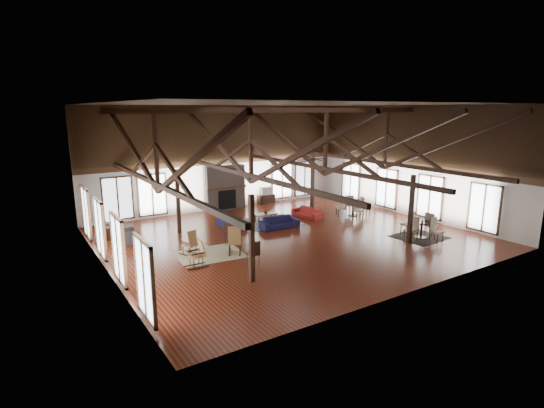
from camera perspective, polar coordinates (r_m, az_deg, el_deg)
floor at (r=19.64m, az=2.37°, el=-4.53°), size 16.00×16.00×0.00m
ceiling at (r=18.77m, az=2.54°, el=13.25°), size 16.00×14.00×0.02m
wall_back at (r=24.99m, az=-6.82°, el=6.13°), size 16.00×0.02×6.00m
wall_front at (r=13.92m, az=19.17°, el=0.34°), size 16.00×0.02×6.00m
wall_left at (r=15.87m, az=-21.98°, el=1.56°), size 0.02×14.00×6.00m
wall_right at (r=24.42m, az=18.11°, el=5.45°), size 0.02×14.00×6.00m
roof_truss at (r=18.85m, az=2.48°, el=7.25°), size 15.60×14.07×3.14m
post_grid at (r=19.25m, az=2.41°, el=-0.19°), size 8.16×7.16×3.05m
fireplace at (r=24.94m, az=-6.39°, el=2.16°), size 2.50×0.69×2.60m
ceiling_fan at (r=18.38m, az=5.55°, el=6.14°), size 1.60×1.60×0.75m
sofa_navy_front at (r=21.08m, az=1.01°, el=-2.51°), size 2.02×0.93×0.57m
sofa_navy_left at (r=21.40m, az=-5.43°, el=-2.44°), size 1.81×1.11×0.49m
sofa_orange at (r=23.29m, az=4.74°, el=-1.15°), size 1.88×0.97×0.52m
coffee_table at (r=22.16m, az=-0.91°, el=-1.45°), size 1.21×0.64×0.46m
vase at (r=22.16m, az=-0.85°, el=-1.01°), size 0.26×0.26×0.21m
armchair at (r=19.77m, az=-18.99°, el=-4.16°), size 1.01×0.90×0.63m
side_table_lamp at (r=20.59m, az=-20.92°, el=-3.33°), size 0.44×0.44×1.13m
rocking_chair_a at (r=17.48m, az=-10.84°, el=-5.25°), size 0.70×0.91×1.04m
rocking_chair_b at (r=17.40m, az=-5.06°, el=-4.95°), size 0.87×1.03×1.17m
rocking_chair_c at (r=16.23m, az=-9.84°, el=-6.59°), size 0.83×0.47×1.07m
side_chair_a at (r=18.45m, az=-5.68°, el=-3.79°), size 0.61×0.61×1.03m
side_chair_b at (r=16.05m, az=-2.41°, el=-6.40°), size 0.42×0.42×0.97m
cafe_table_near at (r=20.61m, az=19.47°, el=-2.88°), size 2.07×2.07×1.07m
cafe_table_far at (r=23.98m, az=10.86°, el=-0.34°), size 1.95×1.95×1.00m
cup_near at (r=20.44m, az=19.55°, el=-2.18°), size 0.16×0.16×0.10m
cup_far at (r=23.93m, az=10.85°, el=0.31°), size 0.14×0.14×0.11m
tv_console at (r=26.58m, az=-0.79°, el=0.66°), size 1.10×0.41×0.55m
television at (r=26.47m, az=-0.84°, el=1.78°), size 0.89×0.23×0.51m
rug_tan at (r=17.59m, az=-8.36°, el=-6.72°), size 2.80×2.29×0.01m
rug_navy at (r=22.21m, az=-0.69°, el=-2.46°), size 3.38×2.66×0.01m
rug_dark at (r=20.86m, az=19.20°, el=-4.20°), size 2.30×2.12×0.01m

